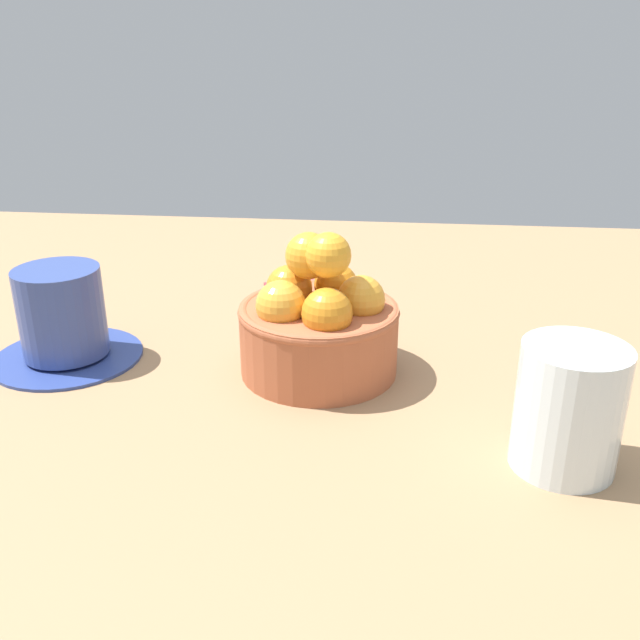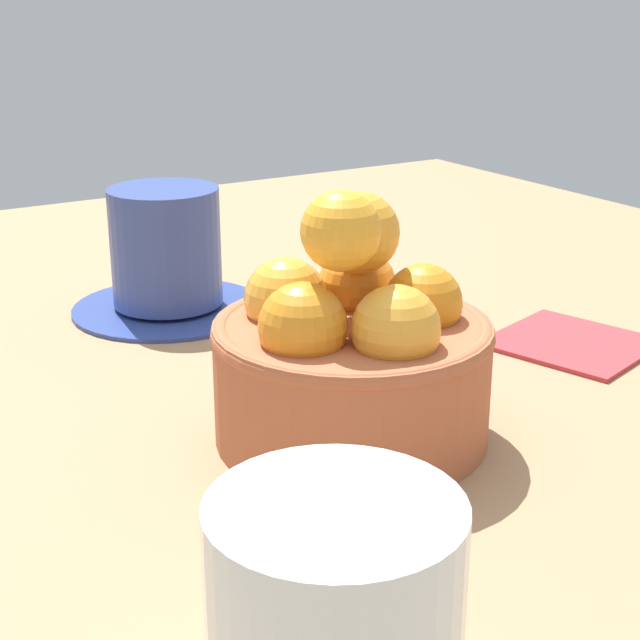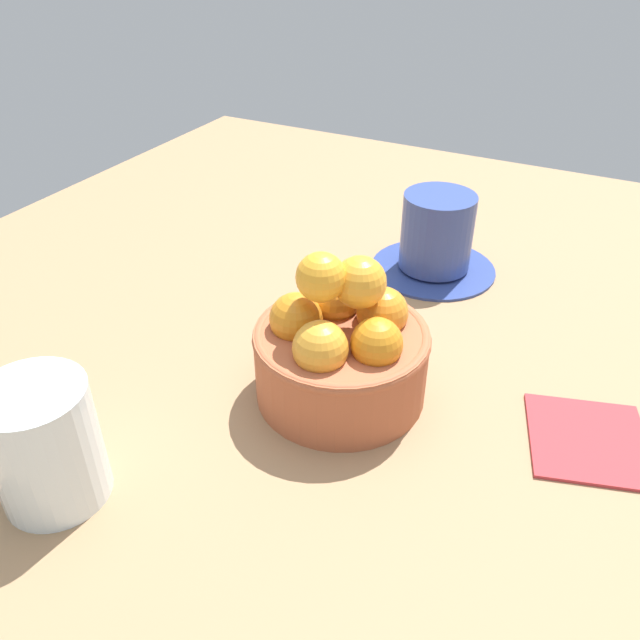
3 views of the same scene
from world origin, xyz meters
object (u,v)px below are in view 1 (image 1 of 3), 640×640
at_px(folded_napkin, 307,292).
at_px(coffee_cup, 64,319).
at_px(water_glass, 569,408).
at_px(terracotta_bowl, 319,323).

bearing_deg(folded_napkin, coffee_cup, -136.39).
bearing_deg(water_glass, folded_napkin, 124.50).
xyz_separation_m(terracotta_bowl, coffee_cup, (-0.24, 0.00, -0.01)).
bearing_deg(water_glass, coffee_cup, 162.87).
bearing_deg(coffee_cup, water_glass, -17.13).
xyz_separation_m(water_glass, folded_napkin, (-0.22, 0.33, -0.04)).
bearing_deg(terracotta_bowl, coffee_cup, 179.48).
xyz_separation_m(terracotta_bowl, water_glass, (0.19, -0.13, -0.00)).
relative_size(coffee_cup, water_glass, 1.50).
bearing_deg(coffee_cup, folded_napkin, 43.61).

